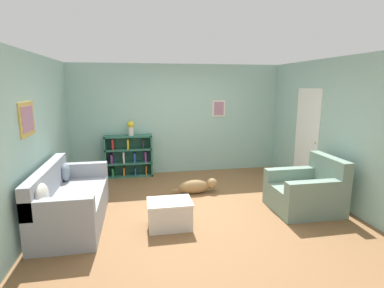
{
  "coord_description": "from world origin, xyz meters",
  "views": [
    {
      "loc": [
        -0.99,
        -4.9,
        2.12
      ],
      "look_at": [
        0.0,
        0.4,
        1.05
      ],
      "focal_mm": 28.0,
      "sensor_mm": 36.0,
      "label": 1
    }
  ],
  "objects_px": {
    "dog": "(197,186)",
    "vase": "(131,127)",
    "bookshelf": "(129,156)",
    "recliner_chair": "(307,192)",
    "coffee_table": "(170,213)",
    "couch": "(70,202)"
  },
  "relations": [
    {
      "from": "dog",
      "to": "vase",
      "type": "relative_size",
      "value": 2.77
    },
    {
      "from": "bookshelf",
      "to": "vase",
      "type": "distance_m",
      "value": 0.69
    },
    {
      "from": "dog",
      "to": "vase",
      "type": "bearing_deg",
      "value": 132.54
    },
    {
      "from": "recliner_chair",
      "to": "dog",
      "type": "bearing_deg",
      "value": 145.97
    },
    {
      "from": "coffee_table",
      "to": "vase",
      "type": "height_order",
      "value": "vase"
    },
    {
      "from": "bookshelf",
      "to": "recliner_chair",
      "type": "height_order",
      "value": "bookshelf"
    },
    {
      "from": "coffee_table",
      "to": "vase",
      "type": "distance_m",
      "value": 2.95
    },
    {
      "from": "recliner_chair",
      "to": "dog",
      "type": "relative_size",
      "value": 1.15
    },
    {
      "from": "coffee_table",
      "to": "bookshelf",
      "type": "bearing_deg",
      "value": 103.21
    },
    {
      "from": "couch",
      "to": "coffee_table",
      "type": "xyz_separation_m",
      "value": [
        1.5,
        -0.43,
        -0.11
      ]
    },
    {
      "from": "coffee_table",
      "to": "couch",
      "type": "bearing_deg",
      "value": 164.03
    },
    {
      "from": "bookshelf",
      "to": "coffee_table",
      "type": "relative_size",
      "value": 1.63
    },
    {
      "from": "couch",
      "to": "dog",
      "type": "bearing_deg",
      "value": 22.56
    },
    {
      "from": "couch",
      "to": "recliner_chair",
      "type": "bearing_deg",
      "value": -3.25
    },
    {
      "from": "recliner_chair",
      "to": "vase",
      "type": "distance_m",
      "value": 3.98
    },
    {
      "from": "dog",
      "to": "recliner_chair",
      "type": "bearing_deg",
      "value": -34.03
    },
    {
      "from": "couch",
      "to": "recliner_chair",
      "type": "distance_m",
      "value": 3.89
    },
    {
      "from": "recliner_chair",
      "to": "vase",
      "type": "height_order",
      "value": "vase"
    },
    {
      "from": "couch",
      "to": "bookshelf",
      "type": "relative_size",
      "value": 1.78
    },
    {
      "from": "recliner_chair",
      "to": "coffee_table",
      "type": "bearing_deg",
      "value": -175.02
    },
    {
      "from": "bookshelf",
      "to": "recliner_chair",
      "type": "bearing_deg",
      "value": -40.06
    },
    {
      "from": "recliner_chair",
      "to": "vase",
      "type": "bearing_deg",
      "value": 139.49
    }
  ]
}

